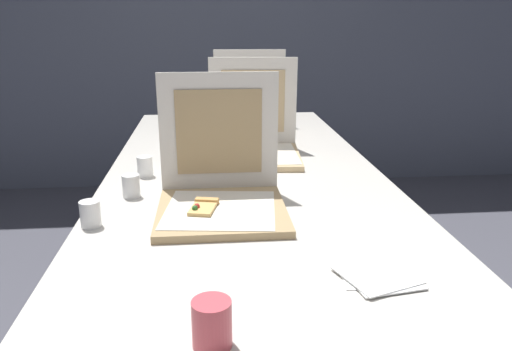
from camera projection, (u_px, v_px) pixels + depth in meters
name	position (u px, v px, depth m)	size (l,w,h in m)	color
wall_back	(223.00, 12.00, 3.70)	(10.00, 0.10, 2.60)	slate
table	(246.00, 187.00, 1.80)	(0.99, 2.45, 0.73)	beige
pizza_box_front	(221.00, 192.00, 1.46)	(0.36, 0.37, 0.38)	tan
pizza_box_middle	(254.00, 144.00, 2.02)	(0.39, 0.39, 0.38)	tan
pizza_box_back	(251.00, 119.00, 2.51)	(0.37, 0.37, 0.38)	tan
cup_white_mid	(145.00, 166.00, 1.78)	(0.05, 0.05, 0.07)	white
cup_white_near_left	(90.00, 214.00, 1.35)	(0.05, 0.05, 0.07)	white
cup_white_near_center	(131.00, 186.00, 1.58)	(0.05, 0.05, 0.07)	white
cup_white_far	(179.00, 142.00, 2.13)	(0.05, 0.05, 0.07)	white
cup_printed_front	(212.00, 324.00, 0.86)	(0.07, 0.07, 0.09)	#D14C56
napkin_pile	(377.00, 275.00, 1.10)	(0.18, 0.19, 0.01)	white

